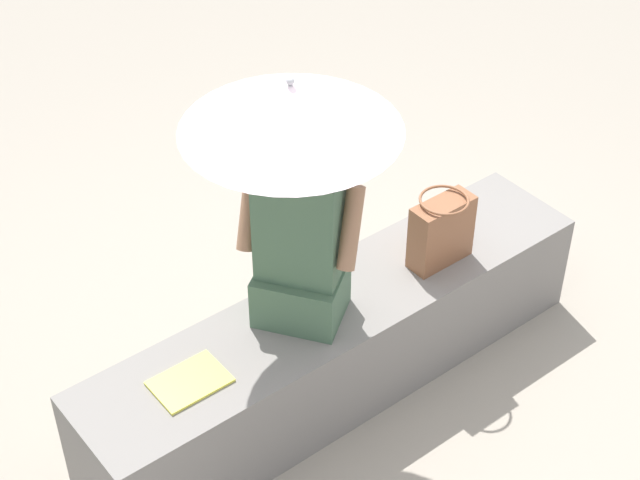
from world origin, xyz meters
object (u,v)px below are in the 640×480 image
at_px(handbag_black, 441,231).
at_px(magazine, 190,382).
at_px(person_seated, 300,238).
at_px(parasol, 291,108).

bearing_deg(handbag_black, magazine, 177.60).
height_order(person_seated, magazine, person_seated).
bearing_deg(magazine, parasol, 3.66).
bearing_deg(handbag_black, parasol, 173.29).
xyz_separation_m(person_seated, parasol, (-0.04, -0.01, 0.60)).
xyz_separation_m(person_seated, handbag_black, (0.67, -0.10, -0.23)).
distance_m(handbag_black, magazine, 1.24).
bearing_deg(parasol, person_seated, 19.28).
bearing_deg(person_seated, magazine, -175.26).
distance_m(person_seated, parasol, 0.60).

